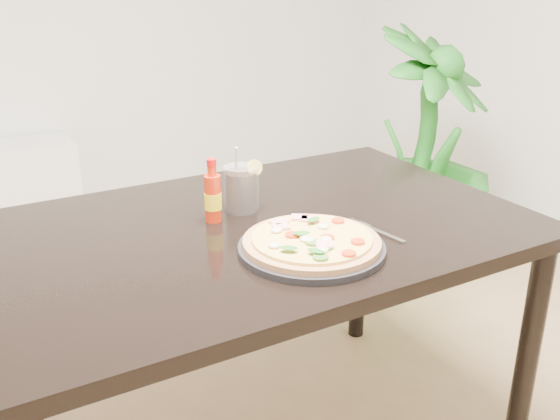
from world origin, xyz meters
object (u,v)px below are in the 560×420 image
dining_table (257,253)px  hot_sauce_bottle (213,197)px  fork (374,230)px  pizza (312,241)px  plate (312,248)px  cola_cup (241,189)px  houseplant (425,154)px

dining_table → hot_sauce_bottle: (-0.09, 0.08, 0.15)m
dining_table → hot_sauce_bottle: 0.19m
dining_table → fork: 0.31m
pizza → hot_sauce_bottle: hot_sauce_bottle is taller
pizza → dining_table: bearing=99.1°
plate → cola_cup: cola_cup is taller
dining_table → cola_cup: 0.18m
pizza → hot_sauce_bottle: 0.31m
dining_table → cola_cup: size_ratio=7.62×
hot_sauce_bottle → cola_cup: bearing=19.6°
cola_cup → houseplant: houseplant is taller
hot_sauce_bottle → dining_table: bearing=-40.5°
plate → hot_sauce_bottle: (-0.12, 0.28, 0.06)m
hot_sauce_bottle → houseplant: size_ratio=0.15×
houseplant → plate: bearing=-142.1°
cola_cup → fork: bearing=-52.9°
fork → cola_cup: bearing=118.0°
hot_sauce_bottle → cola_cup: 0.11m
dining_table → hot_sauce_bottle: hot_sauce_bottle is taller
pizza → houseplant: size_ratio=0.29×
cola_cup → fork: size_ratio=0.98×
plate → pizza: bearing=150.3°
dining_table → pizza: bearing=-80.9°
fork → houseplant: houseplant is taller
cola_cup → houseplant: (1.26, 0.64, -0.25)m
plate → pizza: size_ratio=1.07×
hot_sauce_bottle → houseplant: houseplant is taller
pizza → fork: pizza is taller
cola_cup → fork: 0.37m
plate → dining_table: bearing=99.3°
cola_cup → fork: cola_cup is taller
cola_cup → pizza: bearing=-86.1°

